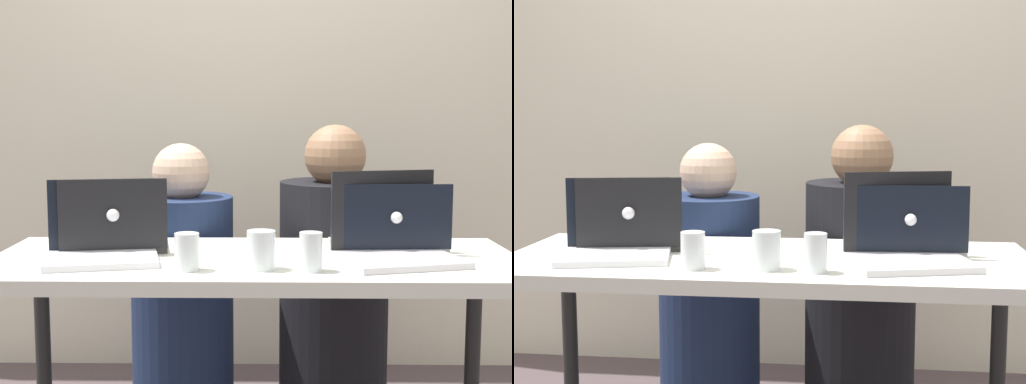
% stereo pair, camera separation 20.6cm
% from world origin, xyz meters
% --- Properties ---
extents(back_wall, '(4.50, 0.10, 2.65)m').
position_xyz_m(back_wall, '(0.00, 1.23, 1.32)').
color(back_wall, beige).
rests_on(back_wall, ground).
extents(desk, '(1.51, 0.62, 0.75)m').
position_xyz_m(desk, '(0.00, 0.00, 0.67)').
color(desk, silver).
rests_on(desk, ground).
extents(person_on_left, '(0.44, 0.44, 1.06)m').
position_xyz_m(person_on_left, '(-0.27, 0.50, 0.47)').
color(person_on_left, '#1D2A4C').
rests_on(person_on_left, ground).
extents(person_on_right, '(0.44, 0.44, 1.12)m').
position_xyz_m(person_on_right, '(0.27, 0.50, 0.50)').
color(person_on_right, black).
rests_on(person_on_right, ground).
extents(laptop_back_right, '(0.34, 0.25, 0.21)m').
position_xyz_m(laptop_back_right, '(0.40, 0.09, 0.80)').
color(laptop_back_right, silver).
rests_on(laptop_back_right, desk).
extents(laptop_front_right, '(0.37, 0.33, 0.25)m').
position_xyz_m(laptop_front_right, '(0.39, -0.03, 0.80)').
color(laptop_front_right, silver).
rests_on(laptop_front_right, desk).
extents(laptop_back_left, '(0.34, 0.28, 0.22)m').
position_xyz_m(laptop_back_left, '(-0.42, 0.08, 0.80)').
color(laptop_back_left, '#373938').
rests_on(laptop_back_left, desk).
extents(laptop_front_left, '(0.34, 0.29, 0.22)m').
position_xyz_m(laptop_front_left, '(-0.43, -0.05, 0.80)').
color(laptop_front_left, silver).
rests_on(laptop_front_left, desk).
extents(water_glass_left, '(0.07, 0.07, 0.10)m').
position_xyz_m(water_glass_left, '(-0.18, -0.18, 0.79)').
color(water_glass_left, white).
rests_on(water_glass_left, desk).
extents(water_glass_right, '(0.06, 0.06, 0.10)m').
position_xyz_m(water_glass_right, '(0.15, -0.18, 0.80)').
color(water_glass_right, white).
rests_on(water_glass_right, desk).
extents(water_glass_center, '(0.08, 0.08, 0.10)m').
position_xyz_m(water_glass_center, '(0.02, -0.16, 0.80)').
color(water_glass_center, white).
rests_on(water_glass_center, desk).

